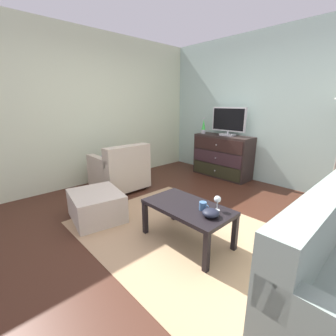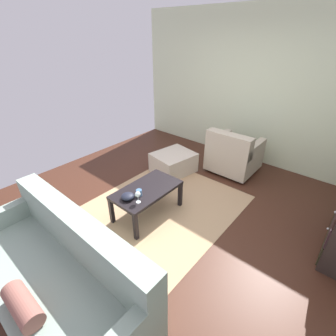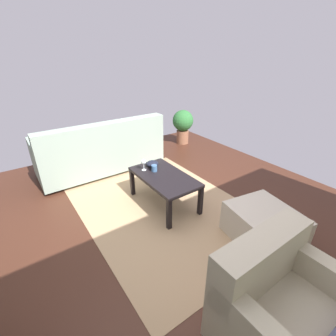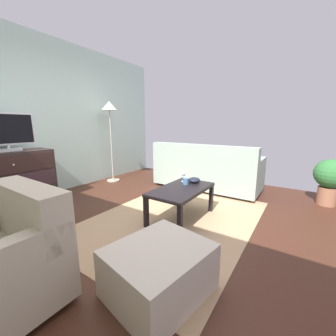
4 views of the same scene
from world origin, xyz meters
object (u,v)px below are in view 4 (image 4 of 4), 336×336
Objects in this scene: dresser at (9,181)px; couch_large at (205,171)px; coffee_table at (182,192)px; potted_plant at (330,178)px; tv at (6,131)px; wine_glass at (184,174)px; mug at (186,181)px; bowl_decorative at (194,180)px; ottoman at (159,270)px; standing_lamp at (110,113)px.

dresser is 3.22m from couch_large.
dresser is 1.24× the size of coffee_table.
potted_plant reaches higher than coffee_table.
tv is (0.07, 0.02, 0.72)m from dresser.
wine_glass is 0.22× the size of potted_plant.
couch_large reaches higher than wine_glass.
bowl_decorative is (0.14, -0.06, -0.01)m from mug.
coffee_table is 1.35× the size of ottoman.
potted_plant is at bearing -44.22° from coffee_table.
couch_large is 2.32m from standing_lamp.
wine_glass is 0.16m from mug.
couch_large is 2.76× the size of potted_plant.
dresser is 1.67× the size of ottoman.
bowl_decorative is 1.58m from ottoman.
couch_large is (1.25, 0.25, -0.12)m from mug.
mug reaches higher than bowl_decorative.
standing_lamp is (0.54, 2.10, 0.92)m from wine_glass.
dresser reaches higher than coffee_table.
tv is 0.37× the size of couch_large.
dresser is 0.69× the size of standing_lamp.
mug is at bearing 157.41° from bowl_decorative.
coffee_table is (1.10, -2.28, -0.05)m from dresser.
wine_glass is 0.09× the size of standing_lamp.
dresser reaches higher than potted_plant.
bowl_decorative is 0.23× the size of potted_plant.
coffee_table is 5.71× the size of bowl_decorative.
couch_large is at bearing 15.54° from bowl_decorative.
wine_glass is at bearing 25.04° from coffee_table.
coffee_table is at bearing -65.99° from tv.
tv reaches higher than bowl_decorative.
standing_lamp is at bearing 75.57° from wine_glass.
coffee_table is at bearing 22.50° from ottoman.
dresser is 2.70m from bowl_decorative.
coffee_table is 6.02× the size of wine_glass.
mug is (0.18, 0.04, 0.10)m from coffee_table.
ottoman is 3.09m from potted_plant.
ottoman is at bearing -157.00° from wine_glass.
standing_lamp is (1.98, 2.71, 1.28)m from ottoman.
coffee_table is 2.35m from potted_plant.
standing_lamp reaches higher than dresser.
coffee_table is 1.31× the size of potted_plant.
standing_lamp is at bearing 77.40° from bowl_decorative.
coffee_table is 8.29× the size of mug.
potted_plant is (1.51, -1.68, -0.03)m from mug.
dresser reaches higher than wine_glass.
tv is 2.63m from coffee_table.
potted_plant reaches higher than ottoman.
mug reaches higher than coffee_table.
ottoman is at bearing -126.18° from standing_lamp.
coffee_table is at bearing -168.75° from mug.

